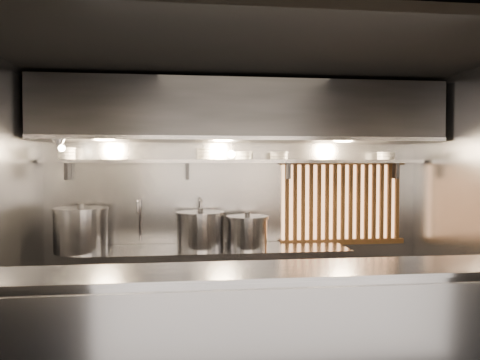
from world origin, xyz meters
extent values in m
plane|color=black|center=(0.00, 0.00, 2.80)|extent=(4.50, 4.50, 0.00)
plane|color=gray|center=(0.00, 1.50, 1.40)|extent=(4.50, 0.00, 4.50)
cube|color=gray|center=(0.00, -0.95, 0.55)|extent=(4.50, 0.50, 1.10)
cube|color=gray|center=(0.00, -0.95, 1.11)|extent=(4.50, 0.56, 0.03)
cube|color=gray|center=(-0.30, 1.13, 0.45)|extent=(3.00, 0.70, 0.90)
cube|color=gray|center=(0.00, 1.32, 1.88)|extent=(4.40, 0.34, 0.04)
cube|color=#2D2D30|center=(0.00, 1.10, 2.42)|extent=(4.40, 0.80, 0.65)
cube|color=gray|center=(0.00, 0.70, 2.12)|extent=(4.40, 0.03, 0.04)
cube|color=#F3AA6D|center=(1.30, 1.48, 1.38)|extent=(1.50, 0.02, 0.92)
cube|color=brown|center=(1.30, 1.43, 1.87)|extent=(1.56, 0.06, 0.06)
cube|color=brown|center=(1.30, 1.43, 0.89)|extent=(1.56, 0.06, 0.06)
cube|color=brown|center=(0.60, 1.43, 1.38)|extent=(0.04, 0.04, 0.92)
cube|color=brown|center=(0.70, 1.43, 1.38)|extent=(0.04, 0.04, 0.92)
cube|color=brown|center=(0.80, 1.43, 1.38)|extent=(0.04, 0.04, 0.92)
cube|color=brown|center=(0.90, 1.43, 1.38)|extent=(0.04, 0.04, 0.92)
cube|color=brown|center=(1.00, 1.43, 1.38)|extent=(0.04, 0.04, 0.92)
cube|color=brown|center=(1.10, 1.43, 1.38)|extent=(0.04, 0.04, 0.92)
cube|color=brown|center=(1.20, 1.43, 1.38)|extent=(0.04, 0.04, 0.92)
cube|color=brown|center=(1.30, 1.43, 1.38)|extent=(0.04, 0.04, 0.92)
cube|color=brown|center=(1.40, 1.43, 1.38)|extent=(0.04, 0.04, 0.92)
cube|color=brown|center=(1.50, 1.43, 1.38)|extent=(0.04, 0.04, 0.92)
cube|color=brown|center=(1.60, 1.43, 1.38)|extent=(0.04, 0.04, 0.92)
cube|color=brown|center=(1.70, 1.43, 1.38)|extent=(0.04, 0.04, 0.92)
cube|color=brown|center=(1.80, 1.43, 1.38)|extent=(0.04, 0.04, 0.92)
cube|color=brown|center=(1.90, 1.43, 1.38)|extent=(0.04, 0.04, 0.92)
cube|color=brown|center=(2.00, 1.43, 1.38)|extent=(0.04, 0.04, 0.92)
cylinder|color=silver|center=(-1.15, 1.45, 1.19)|extent=(0.03, 0.03, 0.48)
sphere|color=silver|center=(-1.15, 1.45, 1.43)|extent=(0.04, 0.04, 0.04)
cylinder|color=silver|center=(-1.15, 1.32, 1.43)|extent=(0.03, 0.26, 0.03)
sphere|color=silver|center=(-1.15, 1.19, 1.43)|extent=(0.04, 0.04, 0.04)
cylinder|color=silver|center=(-1.15, 1.19, 1.36)|extent=(0.03, 0.03, 0.14)
cylinder|color=silver|center=(-0.45, 1.45, 1.19)|extent=(0.03, 0.03, 0.48)
sphere|color=silver|center=(-0.45, 1.45, 1.43)|extent=(0.04, 0.04, 0.04)
cylinder|color=silver|center=(-0.45, 1.32, 1.43)|extent=(0.03, 0.26, 0.03)
sphere|color=silver|center=(-0.45, 1.19, 1.43)|extent=(0.04, 0.04, 0.04)
cylinder|color=silver|center=(-0.45, 1.19, 1.36)|extent=(0.03, 0.03, 0.14)
cone|color=gray|center=(-1.90, 0.85, 2.07)|extent=(0.25, 0.27, 0.20)
sphere|color=#FFE0B2|center=(-1.87, 0.83, 2.01)|extent=(0.07, 0.07, 0.07)
cylinder|color=#2D2D30|center=(-1.90, 0.95, 2.15)|extent=(0.02, 0.22, 0.02)
cylinder|color=#2D2D30|center=(-0.10, 1.20, 2.04)|extent=(0.01, 0.01, 0.12)
sphere|color=#FFE0B2|center=(-0.10, 1.20, 1.96)|extent=(0.09, 0.09, 0.09)
cylinder|color=gray|center=(-1.75, 1.10, 1.12)|extent=(0.73, 0.73, 0.45)
cylinder|color=gray|center=(-1.75, 1.10, 1.36)|extent=(0.77, 0.77, 0.03)
cylinder|color=#2D2D30|center=(-1.75, 1.10, 1.40)|extent=(0.06, 0.06, 0.04)
cylinder|color=gray|center=(-0.46, 1.15, 1.09)|extent=(0.62, 0.62, 0.38)
cylinder|color=gray|center=(-0.46, 1.15, 1.30)|extent=(0.66, 0.66, 0.03)
cylinder|color=#2D2D30|center=(-0.46, 1.15, 1.33)|extent=(0.06, 0.06, 0.04)
cylinder|color=gray|center=(0.07, 1.09, 1.07)|extent=(0.49, 0.49, 0.33)
cylinder|color=gray|center=(0.07, 1.09, 1.25)|extent=(0.53, 0.53, 0.03)
cylinder|color=#2D2D30|center=(0.07, 1.09, 1.28)|extent=(0.06, 0.06, 0.04)
cylinder|color=white|center=(-1.94, 1.32, 1.92)|extent=(0.18, 0.18, 0.03)
cylinder|color=white|center=(-1.94, 1.32, 1.96)|extent=(0.18, 0.18, 0.03)
cylinder|color=white|center=(-1.94, 1.32, 2.00)|extent=(0.18, 0.18, 0.03)
cylinder|color=white|center=(-1.94, 1.32, 2.02)|extent=(0.20, 0.20, 0.01)
cylinder|color=white|center=(-0.38, 1.32, 1.92)|extent=(0.21, 0.21, 0.03)
cylinder|color=white|center=(-0.38, 1.32, 1.96)|extent=(0.21, 0.21, 0.03)
cylinder|color=white|center=(-0.38, 1.32, 2.00)|extent=(0.21, 0.21, 0.03)
cylinder|color=white|center=(-0.38, 1.32, 2.02)|extent=(0.23, 0.23, 0.01)
cylinder|color=white|center=(0.06, 1.32, 1.92)|extent=(0.21, 0.21, 0.03)
cylinder|color=white|center=(0.06, 1.32, 1.96)|extent=(0.21, 0.21, 0.03)
cylinder|color=white|center=(0.06, 1.32, 1.99)|extent=(0.22, 0.22, 0.01)
cylinder|color=white|center=(0.48, 1.32, 1.92)|extent=(0.21, 0.21, 0.03)
cylinder|color=white|center=(0.48, 1.32, 1.96)|extent=(0.21, 0.21, 0.03)
cylinder|color=white|center=(0.48, 1.32, 1.99)|extent=(0.22, 0.22, 0.01)
cylinder|color=white|center=(1.80, 1.32, 1.92)|extent=(0.20, 0.20, 0.03)
cylinder|color=white|center=(1.80, 1.32, 1.96)|extent=(0.20, 0.20, 0.03)
cylinder|color=white|center=(1.80, 1.32, 1.99)|extent=(0.22, 0.22, 0.01)
camera|label=1|loc=(-0.65, -4.10, 1.85)|focal=35.00mm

